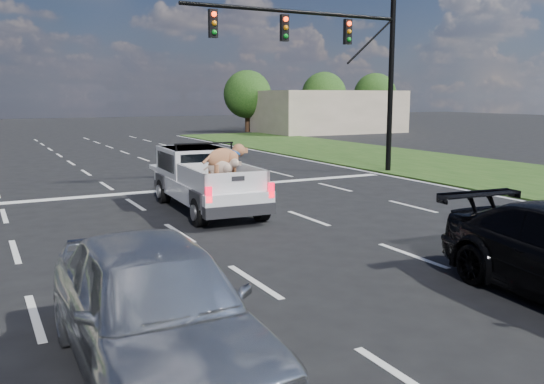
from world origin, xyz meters
The scene contains 10 objects.
ground centered at (0.00, 0.00, 0.00)m, with size 160.00×160.00×0.00m, color black.
road_markings centered at (0.00, 6.56, 0.01)m, with size 17.75×60.00×0.01m.
grass_shoulder_right centered at (13.00, 6.00, 0.03)m, with size 8.00×60.00×0.06m, color #1C3E13.
traffic_signal centered at (7.20, 10.50, 4.73)m, with size 9.11×0.31×7.00m.
building_right centered at (22.00, 34.00, 1.80)m, with size 12.00×7.00×3.60m, color #C3AE95.
tree_far_d centered at (16.00, 38.00, 3.29)m, with size 4.20×4.20×5.40m.
tree_far_e centered at (24.00, 38.00, 3.29)m, with size 4.20×4.20×5.40m.
tree_far_f centered at (30.00, 38.00, 3.29)m, with size 4.20×4.20×5.40m.
pickup_truck centered at (-0.18, 6.31, 0.89)m, with size 2.09×5.09×1.88m.
silver_sedan centered at (-4.17, -2.45, 0.80)m, with size 1.88×4.68×1.60m, color silver.
Camera 1 is at (-5.86, -8.54, 3.14)m, focal length 38.00 mm.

